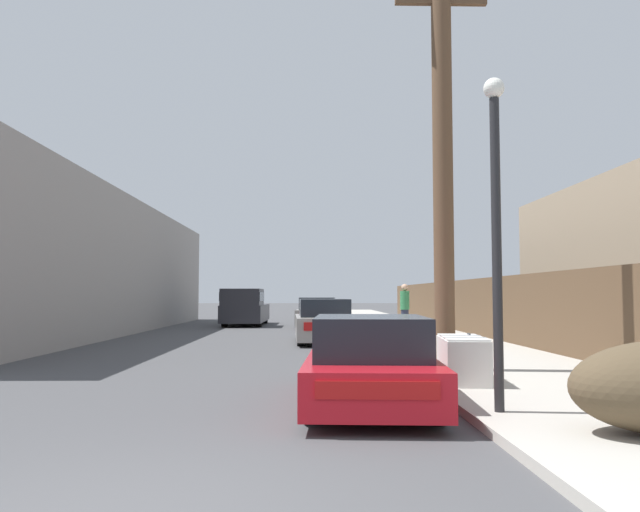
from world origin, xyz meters
TOP-DOWN VIEW (x-y plane):
  - sidewalk_curb at (5.30, 23.50)m, footprint 4.20×63.00m
  - discarded_fridge at (3.80, 6.06)m, footprint 0.83×1.67m
  - parked_sports_car_red at (2.13, 4.56)m, footprint 1.97×4.42m
  - car_parked_mid at (1.81, 15.95)m, footprint 1.90×4.52m
  - car_parked_far at (1.80, 25.36)m, footprint 2.12×4.43m
  - pickup_truck at (-1.80, 26.92)m, footprint 2.03×5.87m
  - utility_pole at (3.87, 7.63)m, footprint 1.80×0.39m
  - street_lamp at (3.58, 3.41)m, footprint 0.26×0.26m
  - wooden_fence at (7.25, 18.99)m, footprint 0.08×34.93m
  - building_left_block at (-8.97, 21.22)m, footprint 7.00×27.47m
  - pedestrian at (4.90, 18.85)m, footprint 0.34×0.34m

SIDE VIEW (x-z plane):
  - sidewalk_curb at x=5.30m, z-range 0.00..0.12m
  - discarded_fridge at x=3.80m, z-range 0.11..0.86m
  - parked_sports_car_red at x=2.13m, z-range -0.05..1.19m
  - car_parked_far at x=1.80m, z-range -0.05..1.36m
  - car_parked_mid at x=1.81m, z-range -0.04..1.36m
  - pickup_truck at x=-1.80m, z-range 0.00..1.81m
  - pedestrian at x=4.90m, z-range 0.15..1.97m
  - wooden_fence at x=7.25m, z-range 0.12..2.10m
  - street_lamp at x=3.58m, z-range 0.48..4.61m
  - building_left_block at x=-8.97m, z-range 0.00..5.34m
  - utility_pole at x=3.87m, z-range 0.19..8.13m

